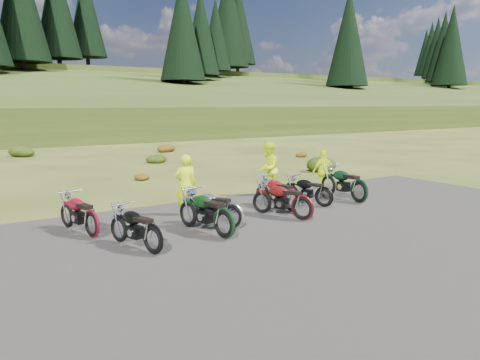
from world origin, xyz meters
TOP-DOWN VIEW (x-y plane):
  - ground at (0.00, 0.00)m, footprint 300.00×300.00m
  - gravel_pad at (0.00, -2.00)m, footprint 20.00×12.00m
  - hill_slope at (0.00, 50.00)m, footprint 300.00×45.97m
  - conifer_24 at (9.00, 68.00)m, footprint 7.04×7.04m
  - conifer_25 at (15.00, 74.00)m, footprint 6.60×6.60m
  - conifer_26 at (21.00, 49.00)m, footprint 6.16×6.16m
  - conifer_27 at (27.00, 55.00)m, footprint 5.72×5.72m
  - conifer_28 at (33.00, 61.00)m, footprint 5.28×5.28m
  - conifer_29 at (39.00, 67.00)m, footprint 7.92×7.92m
  - conifer_30 at (45.00, 73.00)m, footprint 7.48×7.48m
  - conifer_31 at (51.00, 48.00)m, footprint 7.04×7.04m
  - conifer_32 at (57.00, 54.00)m, footprint 6.60×6.60m
  - conifer_33 at (63.00, 60.00)m, footprint 6.16×6.16m
  - conifer_34 at (69.00, 66.00)m, footprint 5.72×5.72m
  - conifer_35 at (75.00, 72.00)m, footprint 5.28×5.28m
  - conifer_36 at (81.00, 78.00)m, footprint 7.92×7.92m
  - conifer_37 at (87.00, 53.00)m, footprint 7.48×7.48m
  - conifer_38 at (93.00, 59.00)m, footprint 7.04×7.04m
  - conifer_39 at (99.00, 65.00)m, footprint 6.60×6.60m
  - conifer_40 at (105.00, 71.00)m, footprint 6.16×6.16m
  - conifer_41 at (111.00, 77.00)m, footprint 5.72×5.72m
  - shrub_3 at (-3.30, 21.90)m, footprint 1.56×1.56m
  - shrub_4 at (-0.40, 9.20)m, footprint 0.77×0.77m
  - shrub_5 at (2.50, 14.50)m, footprint 1.03×1.03m
  - shrub_6 at (5.40, 19.80)m, footprint 1.30×1.30m
  - shrub_7 at (8.30, 7.10)m, footprint 1.56×1.56m
  - shrub_8 at (11.20, 12.40)m, footprint 0.77×0.77m
  - motorcycle_0 at (-3.85, -0.70)m, footprint 1.16×2.06m
  - motorcycle_1 at (-4.63, 1.31)m, footprint 1.10×2.12m
  - motorcycle_2 at (-1.91, -0.50)m, footprint 1.12×2.29m
  - motorcycle_3 at (-1.26, 0.17)m, footprint 1.53×2.07m
  - motorcycle_4 at (0.91, -0.14)m, footprint 1.40×2.18m
  - motorcycle_5 at (2.63, 0.84)m, footprint 1.23×1.96m
  - motorcycle_6 at (1.32, 0.84)m, footprint 0.89×2.08m
  - motorcycle_7 at (4.05, 0.67)m, footprint 0.79×2.26m
  - person_middle at (-1.59, 2.27)m, footprint 0.74×0.56m
  - person_right_a at (2.27, 3.41)m, footprint 1.18×1.17m
  - person_right_b at (4.23, 2.63)m, footprint 0.98×0.50m

SIDE VIEW (x-z plane):
  - ground at x=0.00m, z-range 0.00..0.00m
  - gravel_pad at x=0.00m, z-range -0.02..0.02m
  - hill_slope at x=0.00m, z-range -4.69..4.69m
  - motorcycle_0 at x=-3.85m, z-range -0.51..0.51m
  - motorcycle_1 at x=-4.63m, z-range -0.53..0.53m
  - motorcycle_2 at x=-1.91m, z-range -0.57..0.57m
  - motorcycle_3 at x=-1.26m, z-range -0.52..0.52m
  - motorcycle_4 at x=0.91m, z-range -0.54..0.54m
  - motorcycle_5 at x=2.63m, z-range -0.49..0.49m
  - motorcycle_6 at x=1.32m, z-range -0.53..0.53m
  - motorcycle_7 at x=4.05m, z-range -0.59..0.59m
  - shrub_4 at x=-0.40m, z-range 0.00..0.45m
  - shrub_8 at x=11.20m, z-range 0.00..0.45m
  - shrub_5 at x=2.50m, z-range 0.00..0.61m
  - shrub_6 at x=5.40m, z-range 0.00..0.77m
  - shrub_3 at x=-3.30m, z-range 0.00..0.92m
  - shrub_7 at x=8.30m, z-range 0.00..0.92m
  - person_right_b at x=4.23m, z-range 0.00..1.61m
  - person_middle at x=-1.59m, z-range 0.00..1.82m
  - person_right_a at x=2.27m, z-range 0.00..1.93m
  - conifer_26 at x=21.00m, z-range 5.37..21.37m
  - conifer_27 at x=27.00m, z-range 6.56..21.56m
  - conifer_31 at x=51.00m, z-range 5.18..23.18m
  - conifer_28 at x=33.00m, z-range 7.76..21.76m
  - conifer_32 at x=57.00m, z-range 6.37..23.37m
  - conifer_33 at x=63.00m, z-range 7.56..23.56m
  - conifer_37 at x=87.00m, z-range 6.17..25.17m
  - conifer_34 at x=69.00m, z-range 8.76..23.76m
  - conifer_38 at x=93.00m, z-range 7.37..25.37m
  - conifer_35 at x=75.00m, z-range 9.95..23.95m
  - conifer_39 at x=99.00m, z-range 8.56..25.56m
  - conifer_41 at x=111.00m, z-range 10.15..25.15m
  - conifer_40 at x=105.00m, z-range 9.76..25.76m
  - conifer_24 at x=9.00m, z-range 9.16..27.16m
  - conifer_25 at x=15.00m, z-range 10.16..27.16m
  - conifer_29 at x=39.00m, z-range 8.97..28.97m
  - conifer_30 at x=45.00m, z-range 10.16..29.16m
  - conifer_36 at x=81.00m, z-range 10.16..30.16m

